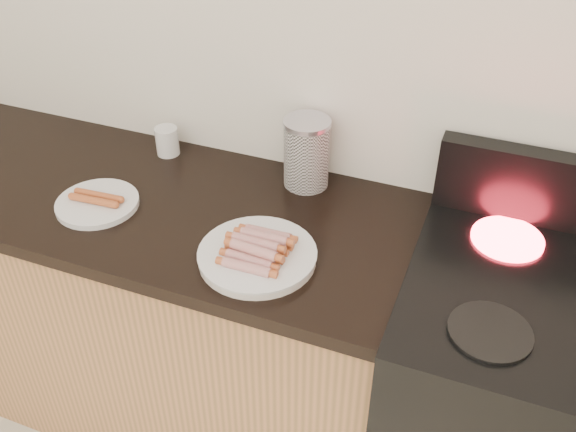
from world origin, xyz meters
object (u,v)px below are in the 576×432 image
at_px(stove, 531,424).
at_px(main_plate, 257,257).
at_px(side_plate, 97,203).
at_px(canister, 307,153).
at_px(mug, 167,141).

height_order(stove, main_plate, main_plate).
height_order(stove, side_plate, side_plate).
bearing_deg(stove, canister, 161.75).
xyz_separation_m(stove, mug, (-1.19, 0.24, 0.49)).
xyz_separation_m(stove, canister, (-0.74, 0.24, 0.55)).
xyz_separation_m(side_plate, canister, (0.49, 0.31, 0.09)).
distance_m(stove, mug, 1.31).
bearing_deg(canister, mug, 179.81).
bearing_deg(side_plate, mug, 82.48).
relative_size(main_plate, side_plate, 1.28).
bearing_deg(side_plate, main_plate, -5.54).
bearing_deg(mug, main_plate, -38.41).
distance_m(stove, side_plate, 1.31).
height_order(main_plate, side_plate, main_plate).
bearing_deg(stove, side_plate, -176.78).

